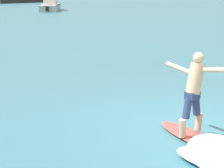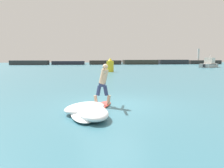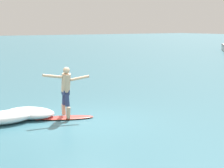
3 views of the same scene
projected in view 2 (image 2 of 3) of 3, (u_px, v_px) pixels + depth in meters
name	position (u px, v px, depth m)	size (l,w,h in m)	color
ground_plane	(114.00, 104.00, 9.20)	(200.00, 200.00, 0.00)	#366C7C
rock_jetty_breakwater	(118.00, 62.00, 71.83)	(69.96, 5.52, 5.34)	#303333
surfboard	(102.00, 105.00, 8.82)	(1.20, 1.95, 0.21)	#D74640
surfer	(103.00, 81.00, 8.73)	(0.71, 1.53, 1.64)	tan
small_boat_offshore	(209.00, 64.00, 48.51)	(7.56, 7.13, 3.01)	#AAADAD
channel_marker_buoy	(110.00, 66.00, 31.66)	(1.04, 1.04, 2.00)	yellow
wave_foam_at_tail	(85.00, 108.00, 7.78)	(1.98, 1.94, 0.35)	white
wave_foam_at_nose	(84.00, 113.00, 7.38)	(0.93, 2.38, 0.16)	white
wave_foam_beside	(93.00, 113.00, 7.00)	(1.09, 1.85, 0.39)	white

